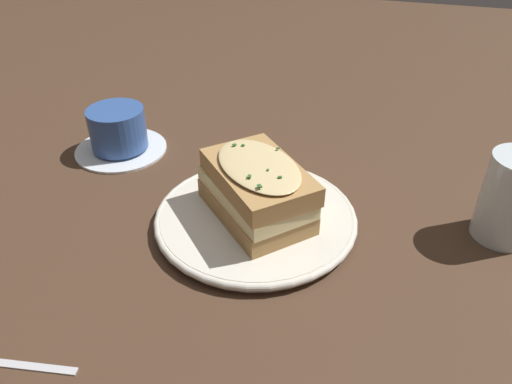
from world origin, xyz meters
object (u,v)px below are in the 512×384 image
at_px(teacup_with_saucer, 119,132).
at_px(water_glass, 512,198).
at_px(dinner_plate, 256,217).
at_px(sandwich, 257,188).

distance_m(teacup_with_saucer, water_glass, 0.56).
xyz_separation_m(teacup_with_saucer, water_glass, (0.06, 0.56, 0.02)).
relative_size(dinner_plate, teacup_with_saucer, 1.73).
relative_size(sandwich, teacup_with_saucer, 1.16).
bearing_deg(dinner_plate, teacup_with_saucer, -115.49).
relative_size(teacup_with_saucer, water_glass, 1.34).
height_order(dinner_plate, teacup_with_saucer, teacup_with_saucer).
distance_m(dinner_plate, teacup_with_saucer, 0.29).
bearing_deg(water_glass, teacup_with_saucer, -96.35).
bearing_deg(sandwich, water_glass, 101.36).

